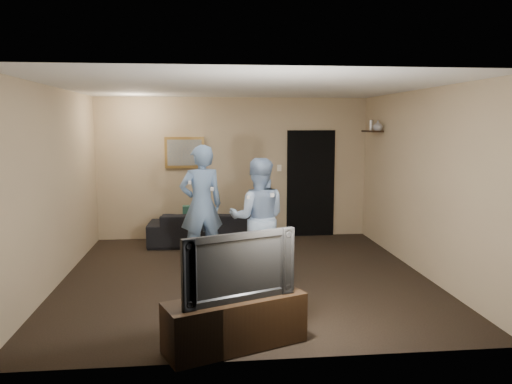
{
  "coord_description": "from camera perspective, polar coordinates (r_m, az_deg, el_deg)",
  "views": [
    {
      "loc": [
        -0.56,
        -6.73,
        2.11
      ],
      "look_at": [
        0.18,
        0.3,
        1.15
      ],
      "focal_mm": 35.0,
      "sensor_mm": 36.0,
      "label": 1
    }
  ],
  "objects": [
    {
      "name": "wall_back",
      "position": [
        9.28,
        -2.55,
        2.73
      ],
      "size": [
        5.0,
        0.04,
        2.6
      ],
      "primitive_type": "cube",
      "color": "tan",
      "rests_on": "ground"
    },
    {
      "name": "shelf_figurine",
      "position": [
        9.09,
        13.02,
        7.45
      ],
      "size": [
        0.06,
        0.06,
        0.18
      ],
      "primitive_type": "cylinder",
      "color": "silver",
      "rests_on": "wall_shelf"
    },
    {
      "name": "wii_player_right",
      "position": [
        6.87,
        0.24,
        -3.01
      ],
      "size": [
        0.87,
        0.71,
        1.66
      ],
      "color": "#95B2D9",
      "rests_on": "ground"
    },
    {
      "name": "throw_pillow",
      "position": [
        8.83,
        -6.95,
        -2.95
      ],
      "size": [
        0.44,
        0.15,
        0.44
      ],
      "primitive_type": "cube",
      "rotation": [
        0.0,
        0.0,
        0.03
      ],
      "color": "#184A3D",
      "rests_on": "sofa"
    },
    {
      "name": "wall_shelf",
      "position": [
        9.02,
        13.15,
        6.78
      ],
      "size": [
        0.2,
        0.6,
        0.03
      ],
      "primitive_type": "cube",
      "color": "black",
      "rests_on": "wall_right"
    },
    {
      "name": "wii_player_left",
      "position": [
        7.54,
        -6.26,
        -1.49
      ],
      "size": [
        0.75,
        0.59,
        1.81
      ],
      "color": "#7195C5",
      "rests_on": "ground"
    },
    {
      "name": "doorway",
      "position": [
        9.48,
        6.26,
        0.97
      ],
      "size": [
        0.9,
        0.06,
        2.0
      ],
      "primitive_type": "cube",
      "color": "black",
      "rests_on": "ground"
    },
    {
      "name": "painting_frame",
      "position": [
        9.22,
        -8.16,
        4.49
      ],
      "size": [
        0.72,
        0.05,
        0.57
      ],
      "primitive_type": "cube",
      "color": "olive",
      "rests_on": "wall_back"
    },
    {
      "name": "painting_canvas",
      "position": [
        9.19,
        -8.16,
        4.48
      ],
      "size": [
        0.62,
        0.01,
        0.47
      ],
      "primitive_type": "cube",
      "color": "slate",
      "rests_on": "painting_frame"
    },
    {
      "name": "ceiling",
      "position": [
        6.77,
        -1.3,
        11.89
      ],
      "size": [
        5.0,
        5.0,
        0.04
      ],
      "primitive_type": "cube",
      "color": "silver",
      "rests_on": "wall_back"
    },
    {
      "name": "shelf_vase",
      "position": [
        8.77,
        13.75,
        7.39
      ],
      "size": [
        0.2,
        0.2,
        0.17
      ],
      "primitive_type": "imported",
      "rotation": [
        0.0,
        0.0,
        0.29
      ],
      "color": "#A0A0A4",
      "rests_on": "wall_shelf"
    },
    {
      "name": "tv_console",
      "position": [
        4.89,
        -2.38,
        -14.65
      ],
      "size": [
        1.41,
        0.9,
        0.48
      ],
      "primitive_type": "cube",
      "rotation": [
        0.0,
        0.0,
        0.38
      ],
      "color": "black",
      "rests_on": "ground"
    },
    {
      "name": "wall_front",
      "position": [
        4.34,
        1.48,
        -3.03
      ],
      "size": [
        5.0,
        0.04,
        2.6
      ],
      "primitive_type": "cube",
      "color": "tan",
      "rests_on": "ground"
    },
    {
      "name": "television",
      "position": [
        4.7,
        -2.42,
        -8.28
      ],
      "size": [
        1.1,
        0.55,
        0.65
      ],
      "primitive_type": "imported",
      "rotation": [
        0.0,
        0.0,
        0.38
      ],
      "color": "black",
      "rests_on": "tv_console"
    },
    {
      "name": "ground",
      "position": [
        7.07,
        -1.23,
        -9.62
      ],
      "size": [
        5.0,
        5.0,
        0.0
      ],
      "primitive_type": "plane",
      "color": "black",
      "rests_on": "ground"
    },
    {
      "name": "sofa",
      "position": [
        8.87,
        -5.67,
        -4.12
      ],
      "size": [
        2.04,
        0.87,
        0.59
      ],
      "primitive_type": "imported",
      "rotation": [
        0.0,
        0.0,
        3.1
      ],
      "color": "black",
      "rests_on": "ground"
    },
    {
      "name": "wall_right",
      "position": [
        7.43,
        18.32,
        1.09
      ],
      "size": [
        0.04,
        5.0,
        2.6
      ],
      "primitive_type": "cube",
      "color": "tan",
      "rests_on": "ground"
    },
    {
      "name": "wall_left",
      "position": [
        7.05,
        -21.97,
        0.57
      ],
      "size": [
        0.04,
        5.0,
        2.6
      ],
      "primitive_type": "cube",
      "color": "tan",
      "rests_on": "ground"
    },
    {
      "name": "light_switch",
      "position": [
        9.34,
        2.68,
        2.76
      ],
      "size": [
        0.08,
        0.02,
        0.12
      ],
      "primitive_type": "cube",
      "color": "silver",
      "rests_on": "wall_back"
    }
  ]
}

